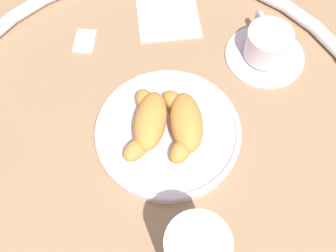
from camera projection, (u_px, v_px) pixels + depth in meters
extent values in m
plane|color=#997551|center=(156.00, 135.00, 0.71)|extent=(2.20, 2.20, 0.00)
torus|color=silver|center=(156.00, 132.00, 0.70)|extent=(0.72, 0.72, 0.02)
cylinder|color=silver|center=(168.00, 133.00, 0.70)|extent=(0.23, 0.23, 0.02)
torus|color=silver|center=(168.00, 131.00, 0.70)|extent=(0.23, 0.23, 0.01)
ellipsoid|color=#CC893D|center=(186.00, 122.00, 0.67)|extent=(0.11, 0.09, 0.04)
ellipsoid|color=#CC893D|center=(174.00, 101.00, 0.70)|extent=(0.05, 0.05, 0.03)
ellipsoid|color=#CC893D|center=(181.00, 151.00, 0.66)|extent=(0.05, 0.03, 0.03)
ellipsoid|color=#CC893D|center=(149.00, 123.00, 0.67)|extent=(0.11, 0.07, 0.04)
ellipsoid|color=#CC893D|center=(146.00, 101.00, 0.70)|extent=(0.05, 0.05, 0.03)
ellipsoid|color=#CC893D|center=(136.00, 150.00, 0.66)|extent=(0.05, 0.04, 0.03)
cylinder|color=silver|center=(265.00, 55.00, 0.78)|extent=(0.14, 0.14, 0.01)
cylinder|color=silver|center=(268.00, 44.00, 0.75)|extent=(0.08, 0.08, 0.05)
cylinder|color=#937A60|center=(271.00, 35.00, 0.73)|extent=(0.07, 0.07, 0.01)
torus|color=silver|center=(260.00, 22.00, 0.77)|extent=(0.04, 0.03, 0.04)
cylinder|color=white|center=(196.00, 252.00, 0.52)|extent=(0.08, 0.08, 0.08)
cube|color=white|center=(84.00, 40.00, 0.80)|extent=(0.06, 0.04, 0.01)
cube|color=silver|center=(168.00, 16.00, 0.82)|extent=(0.15, 0.15, 0.01)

